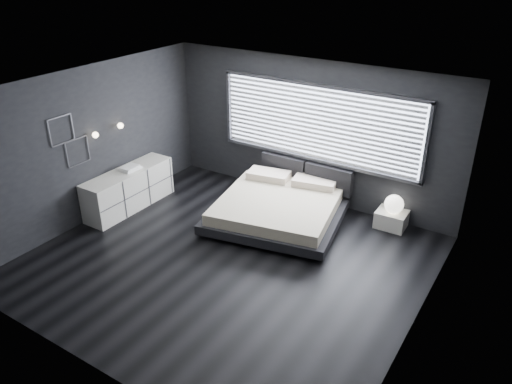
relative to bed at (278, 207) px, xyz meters
The scene contains 12 objects.
room 1.95m from the bed, 90.58° to the right, with size 6.04×6.00×2.80m.
window 1.74m from the bed, 80.53° to the left, with size 4.14×0.09×1.52m.
headboard 1.09m from the bed, 89.53° to the left, with size 1.96×0.16×0.52m.
sconce_near 3.54m from the bed, 151.98° to the right, with size 0.18×0.11×0.11m.
sconce_far 3.32m from the bed, 161.99° to the right, with size 0.18×0.11×0.11m.
wall_art_upper 4.00m from the bed, 144.38° to the right, with size 0.01×0.48×0.48m.
wall_art_lower 3.71m from the bed, 147.67° to the right, with size 0.01×0.48×0.48m.
bed is the anchor object (origin of this frame).
nightstand 2.07m from the bed, 26.06° to the left, with size 0.54×0.45×0.31m, color silver.
orb_lamp 2.08m from the bed, 25.06° to the left, with size 0.34×0.34×0.34m, color white.
dresser 2.93m from the bed, 158.18° to the right, with size 0.55×1.93×0.77m.
book_stack 2.93m from the bed, 159.49° to the right, with size 0.30×0.38×0.08m.
Camera 1 is at (4.04, -5.49, 4.64)m, focal length 35.00 mm.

